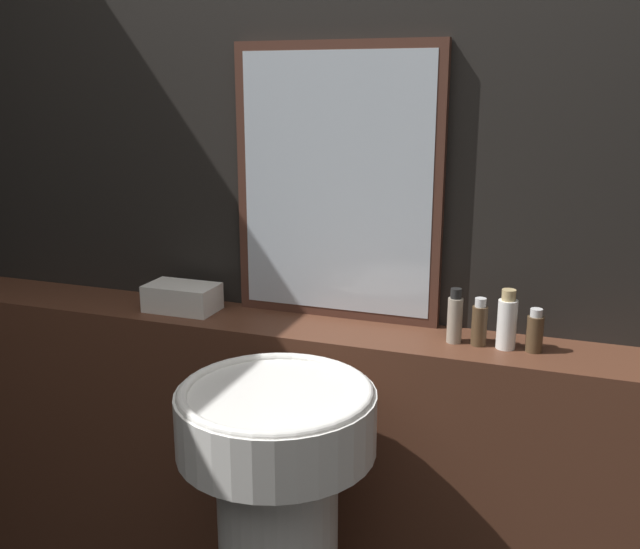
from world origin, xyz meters
name	(u,v)px	position (x,y,z in m)	size (l,w,h in m)	color
wall_back	(345,201)	(0.00, 1.53, 1.25)	(8.00, 0.06, 2.50)	black
vanity_counter	(327,483)	(0.00, 1.38, 0.47)	(2.44, 0.23, 0.93)	#512D1E
pedestal_sink	(278,540)	(0.02, 0.98, 0.55)	(0.44, 0.44, 0.93)	white
mirror	(337,185)	(-0.01, 1.48, 1.30)	(0.57, 0.03, 0.74)	#47281E
towel_stack	(182,297)	(-0.44, 1.38, 0.97)	(0.20, 0.12, 0.08)	silver
shampoo_bottle	(455,318)	(0.34, 1.38, 1.00)	(0.04, 0.04, 0.14)	gray
conditioner_bottle	(479,324)	(0.40, 1.38, 0.99)	(0.04, 0.04, 0.12)	#4C3823
lotion_bottle	(507,321)	(0.46, 1.38, 1.00)	(0.05, 0.05, 0.15)	white
body_wash_bottle	(535,332)	(0.53, 1.38, 0.98)	(0.04, 0.04, 0.11)	#4C3823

